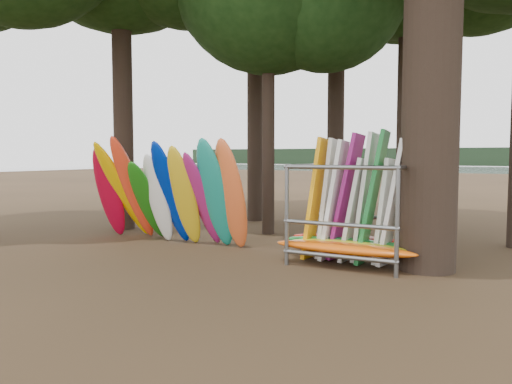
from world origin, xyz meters
The scene contains 5 objects.
ground centered at (0.00, 0.00, 0.00)m, with size 120.00×120.00×0.00m, color #47331E.
lake centered at (0.00, 60.00, 0.00)m, with size 160.00×160.00×0.00m, color gray.
far_shore centered at (0.00, 110.00, 2.00)m, with size 160.00×4.00×4.00m, color black.
kayak_row centered at (-2.53, 0.65, 1.32)m, with size 4.93×2.09×3.02m.
storage_rack centered at (2.54, 0.58, 1.01)m, with size 3.19×1.56×2.91m.
Camera 1 is at (5.90, -9.74, 2.35)m, focal length 35.00 mm.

